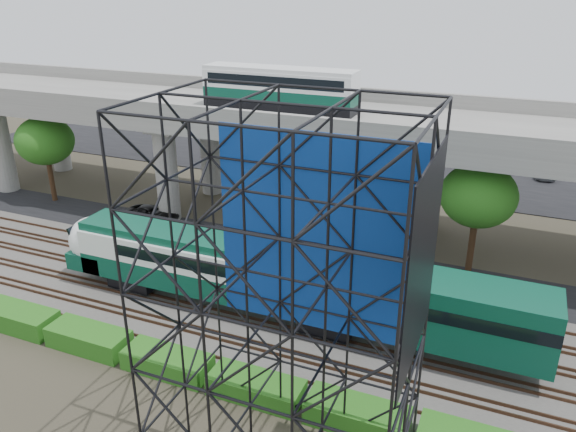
% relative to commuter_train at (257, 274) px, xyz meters
% --- Properties ---
extents(ground, '(140.00, 140.00, 0.00)m').
position_rel_commuter_train_xyz_m(ground, '(-3.12, -2.00, -2.88)').
color(ground, '#474233').
rests_on(ground, ground).
extents(ballast_bed, '(90.00, 12.00, 0.20)m').
position_rel_commuter_train_xyz_m(ballast_bed, '(-3.12, 0.00, -2.78)').
color(ballast_bed, slate).
rests_on(ballast_bed, ground).
extents(service_road, '(90.00, 5.00, 0.08)m').
position_rel_commuter_train_xyz_m(service_road, '(-3.12, 8.50, -2.84)').
color(service_road, black).
rests_on(service_road, ground).
extents(parking_lot, '(90.00, 18.00, 0.08)m').
position_rel_commuter_train_xyz_m(parking_lot, '(-3.12, 32.00, -2.84)').
color(parking_lot, black).
rests_on(parking_lot, ground).
extents(harbor_water, '(140.00, 40.00, 0.03)m').
position_rel_commuter_train_xyz_m(harbor_water, '(-3.12, 54.00, -2.87)').
color(harbor_water, slate).
rests_on(harbor_water, ground).
extents(rail_tracks, '(90.00, 9.52, 0.16)m').
position_rel_commuter_train_xyz_m(rail_tracks, '(-3.12, -0.00, -2.60)').
color(rail_tracks, '#472D1E').
rests_on(rail_tracks, ballast_bed).
extents(commuter_train, '(29.30, 3.06, 4.30)m').
position_rel_commuter_train_xyz_m(commuter_train, '(0.00, 0.00, 0.00)').
color(commuter_train, black).
rests_on(commuter_train, rail_tracks).
extents(overpass, '(80.00, 12.00, 12.40)m').
position_rel_commuter_train_xyz_m(overpass, '(-3.23, 14.00, 5.33)').
color(overpass, '#9E9B93').
rests_on(overpass, ground).
extents(scaffold_tower, '(9.36, 6.36, 15.00)m').
position_rel_commuter_train_xyz_m(scaffold_tower, '(5.98, -9.98, 4.59)').
color(scaffold_tower, black).
rests_on(scaffold_tower, ground).
extents(hedge_strip, '(34.60, 1.80, 1.20)m').
position_rel_commuter_train_xyz_m(hedge_strip, '(-2.11, -6.30, -2.32)').
color(hedge_strip, '#1E6016').
rests_on(hedge_strip, ground).
extents(trees, '(40.94, 16.94, 7.69)m').
position_rel_commuter_train_xyz_m(trees, '(-7.79, 14.17, 2.69)').
color(trees, '#382314').
rests_on(trees, ground).
extents(suv, '(4.73, 2.44, 1.28)m').
position_rel_commuter_train_xyz_m(suv, '(-14.12, 9.34, -2.16)').
color(suv, black).
rests_on(suv, service_road).
extents(parked_cars, '(37.43, 9.60, 1.28)m').
position_rel_commuter_train_xyz_m(parked_cars, '(-2.52, 31.57, -2.19)').
color(parked_cars, silver).
rests_on(parked_cars, parking_lot).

